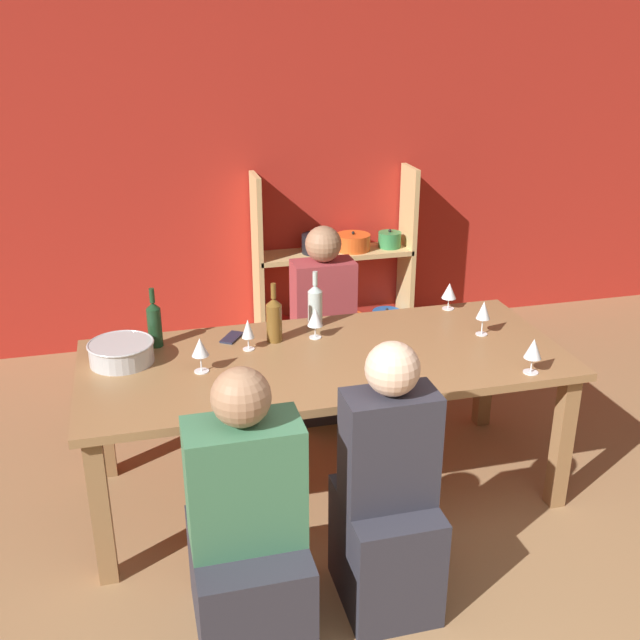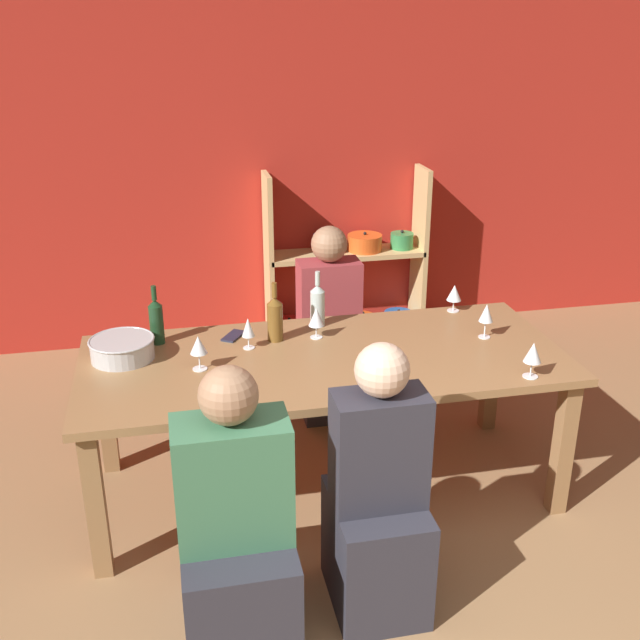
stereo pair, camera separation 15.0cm
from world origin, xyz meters
name	(u,v)px [view 1 (the left image)]	position (x,y,z in m)	size (l,w,h in m)	color
wall_back_red	(259,157)	(0.00, 3.83, 1.35)	(8.80, 0.06, 2.70)	red
shelf_unit	(336,280)	(0.52, 3.63, 0.45)	(1.18, 0.30, 1.27)	tan
dining_table	(325,371)	(-0.08, 1.70, 0.68)	(2.34, 1.00, 0.76)	olive
mixing_bowl	(121,352)	(-1.03, 1.87, 0.82)	(0.31, 0.31, 0.10)	#B7BABC
wine_bottle_green	(274,319)	(-0.28, 1.94, 0.88)	(0.08, 0.08, 0.31)	brown
wine_bottle_dark	(315,304)	(-0.03, 2.09, 0.88)	(0.08, 0.08, 0.30)	#B2C6C1
wine_bottle_amber	(154,323)	(-0.86, 2.03, 0.88)	(0.07, 0.07, 0.30)	#19381E
wine_glass_empty_a	(449,291)	(0.75, 2.13, 0.86)	(0.08, 0.08, 0.15)	white
wine_glass_white_a	(200,348)	(-0.68, 1.68, 0.88)	(0.08, 0.08, 0.17)	white
wine_glass_white_b	(248,330)	(-0.42, 1.87, 0.87)	(0.06, 0.06, 0.16)	white
wine_glass_empty_b	(484,311)	(0.78, 1.75, 0.89)	(0.07, 0.07, 0.18)	white
wine_glass_red_a	(315,318)	(-0.07, 1.93, 0.87)	(0.08, 0.08, 0.16)	white
wine_glass_white_c	(533,350)	(0.80, 1.29, 0.88)	(0.08, 0.08, 0.17)	white
cell_phone	(232,337)	(-0.48, 2.03, 0.76)	(0.14, 0.16, 0.01)	#1E2338
person_near_a	(387,510)	(-0.04, 0.87, 0.44)	(0.36, 0.46, 1.18)	#2D2D38
person_far_a	(323,343)	(0.14, 2.54, 0.44)	(0.37, 0.46, 1.17)	#2D2D38
person_near_b	(248,542)	(-0.61, 0.85, 0.42)	(0.43, 0.54, 1.16)	#2D2D38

